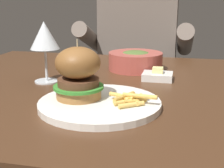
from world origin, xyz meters
The scene contains 8 objects.
dining_table centered at (0.00, 0.00, 0.65)m, with size 1.22×0.87×0.74m.
main_plate centered at (-0.05, -0.18, 0.75)m, with size 0.26×0.26×0.01m, color white.
burger_sandwich centered at (-0.10, -0.17, 0.81)m, with size 0.11×0.11×0.13m.
fries_pile centered at (0.02, -0.18, 0.76)m, with size 0.10×0.09×0.02m.
wine_glass centered at (-0.24, -0.01, 0.86)m, with size 0.08×0.08×0.17m.
butter_dish centered at (0.05, 0.08, 0.75)m, with size 0.08×0.07×0.04m.
soup_bowl centered at (-0.03, 0.19, 0.77)m, with size 0.17×0.17×0.06m.
diner_person centered at (-0.09, 0.71, 0.56)m, with size 0.51×0.36×1.18m.
Camera 1 is at (0.12, -0.79, 0.97)m, focal length 50.00 mm.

